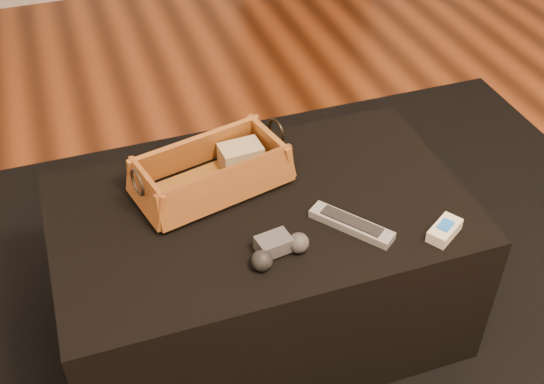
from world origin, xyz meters
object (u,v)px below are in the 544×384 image
object	(u,v)px
tv_remote	(208,186)
silver_remote	(351,224)
wicker_basket	(212,174)
ottoman	(262,268)
cream_gadget	(445,230)
game_controller	(278,249)

from	to	relation	value
tv_remote	silver_remote	bearing A→B (deg)	-58.59
wicker_basket	ottoman	bearing A→B (deg)	-50.75
tv_remote	cream_gadget	xyz separation A→B (m)	(0.47, -0.32, -0.01)
wicker_basket	silver_remote	distance (m)	0.36
ottoman	tv_remote	distance (m)	0.27
ottoman	tv_remote	bearing A→B (deg)	138.75
ottoman	silver_remote	distance (m)	0.31
tv_remote	silver_remote	size ratio (longest dim) A/B	1.05
tv_remote	cream_gadget	distance (m)	0.57
tv_remote	wicker_basket	bearing A→B (deg)	30.87
wicker_basket	game_controller	xyz separation A→B (m)	(0.07, -0.28, -0.02)
tv_remote	silver_remote	world-z (taller)	tv_remote
wicker_basket	game_controller	world-z (taller)	wicker_basket
tv_remote	cream_gadget	size ratio (longest dim) A/B	1.97
cream_gadget	wicker_basket	bearing A→B (deg)	143.57
wicker_basket	silver_remote	xyz separation A→B (m)	(0.27, -0.25, -0.03)
silver_remote	cream_gadget	distance (m)	0.21
ottoman	tv_remote	world-z (taller)	tv_remote
tv_remote	cream_gadget	bearing A→B (deg)	-53.66
silver_remote	cream_gadget	size ratio (longest dim) A/B	1.87
ottoman	cream_gadget	xyz separation A→B (m)	(0.37, -0.23, 0.23)
tv_remote	cream_gadget	world-z (taller)	same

